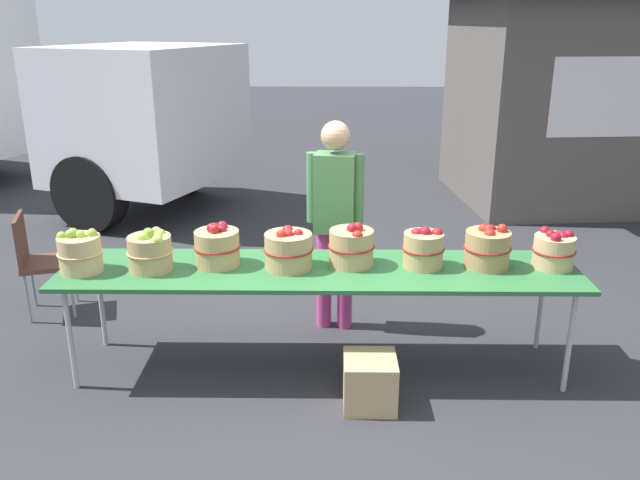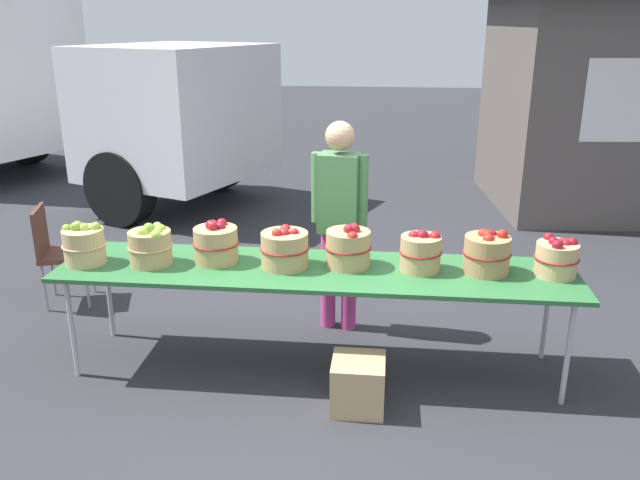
# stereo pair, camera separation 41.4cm
# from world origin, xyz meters

# --- Properties ---
(ground_plane) EXTENTS (40.00, 40.00, 0.00)m
(ground_plane) POSITION_xyz_m (0.00, 0.00, 0.00)
(ground_plane) COLOR #2D2D33
(market_table) EXTENTS (3.50, 0.76, 0.75)m
(market_table) POSITION_xyz_m (0.00, 0.00, 0.72)
(market_table) COLOR #2D6B38
(market_table) RESTS_ON ground
(apple_basket_green_0) EXTENTS (0.30, 0.30, 0.30)m
(apple_basket_green_0) POSITION_xyz_m (-1.59, -0.07, 0.89)
(apple_basket_green_0) COLOR tan
(apple_basket_green_0) RESTS_ON market_table
(apple_basket_green_1) EXTENTS (0.31, 0.31, 0.30)m
(apple_basket_green_1) POSITION_xyz_m (-1.13, -0.04, 0.88)
(apple_basket_green_1) COLOR tan
(apple_basket_green_1) RESTS_ON market_table
(apple_basket_red_0) EXTENTS (0.32, 0.32, 0.30)m
(apple_basket_red_0) POSITION_xyz_m (-0.70, 0.06, 0.88)
(apple_basket_red_0) COLOR tan
(apple_basket_red_0) RESTS_ON market_table
(apple_basket_red_1) EXTENTS (0.34, 0.34, 0.28)m
(apple_basket_red_1) POSITION_xyz_m (-0.21, 0.02, 0.88)
(apple_basket_red_1) COLOR tan
(apple_basket_red_1) RESTS_ON market_table
(apple_basket_red_2) EXTENTS (0.32, 0.32, 0.30)m
(apple_basket_red_2) POSITION_xyz_m (0.22, 0.07, 0.89)
(apple_basket_red_2) COLOR tan
(apple_basket_red_2) RESTS_ON market_table
(apple_basket_red_3) EXTENTS (0.29, 0.29, 0.28)m
(apple_basket_red_3) POSITION_xyz_m (0.70, 0.05, 0.88)
(apple_basket_red_3) COLOR tan
(apple_basket_red_3) RESTS_ON market_table
(apple_basket_red_4) EXTENTS (0.32, 0.32, 0.30)m
(apple_basket_red_4) POSITION_xyz_m (1.14, 0.05, 0.88)
(apple_basket_red_4) COLOR #A87F51
(apple_basket_red_4) RESTS_ON market_table
(apple_basket_red_5) EXTENTS (0.29, 0.29, 0.27)m
(apple_basket_red_5) POSITION_xyz_m (1.58, 0.05, 0.88)
(apple_basket_red_5) COLOR tan
(apple_basket_red_5) RESTS_ON market_table
(vendor_adult) EXTENTS (0.43, 0.26, 1.65)m
(vendor_adult) POSITION_xyz_m (0.11, 0.65, 0.97)
(vendor_adult) COLOR #CC3F8C
(vendor_adult) RESTS_ON ground
(food_kiosk) EXTENTS (3.75, 3.20, 2.74)m
(food_kiosk) POSITION_xyz_m (3.38, 4.66, 1.38)
(food_kiosk) COLOR #59514C
(food_kiosk) RESTS_ON ground
(folding_chair) EXTENTS (0.50, 0.50, 0.86)m
(folding_chair) POSITION_xyz_m (-2.32, 0.86, 0.51)
(folding_chair) COLOR brown
(folding_chair) RESTS_ON ground
(produce_crate) EXTENTS (0.33, 0.33, 0.33)m
(produce_crate) POSITION_xyz_m (0.33, -0.48, 0.17)
(produce_crate) COLOR tan
(produce_crate) RESTS_ON ground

